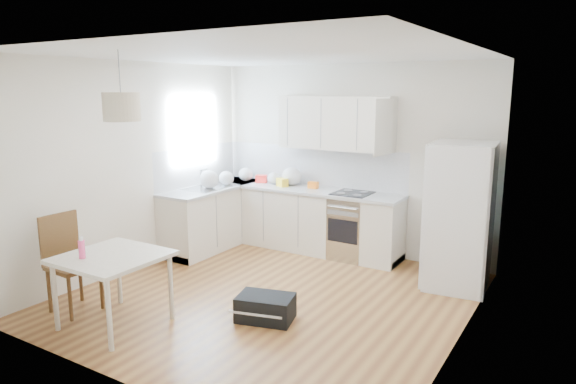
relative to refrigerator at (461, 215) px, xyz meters
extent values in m
plane|color=brown|center=(-1.74, -1.50, -0.87)|extent=(4.20, 4.20, 0.00)
plane|color=white|center=(-1.74, -1.50, 1.83)|extent=(4.20, 4.20, 0.00)
plane|color=silver|center=(-1.74, 0.60, 0.48)|extent=(4.20, 0.00, 4.20)
plane|color=silver|center=(-3.84, -1.50, 0.48)|extent=(0.00, 4.20, 4.20)
plane|color=silver|center=(0.36, -1.50, 0.48)|extent=(0.00, 4.20, 4.20)
cube|color=#BFE0F9|center=(-3.83, -0.35, 0.88)|extent=(0.02, 1.00, 1.00)
cube|color=silver|center=(-2.34, 0.30, -0.43)|extent=(3.00, 0.60, 0.88)
cube|color=silver|center=(-3.54, -0.30, -0.43)|extent=(0.60, 1.80, 0.88)
cube|color=#B7BABD|center=(-2.34, 0.30, 0.03)|extent=(3.02, 0.64, 0.04)
cube|color=#B7BABD|center=(-3.54, -0.30, 0.03)|extent=(0.64, 1.82, 0.04)
cube|color=white|center=(-2.34, 0.59, 0.34)|extent=(3.00, 0.01, 0.58)
cube|color=white|center=(-3.84, -0.30, 0.34)|extent=(0.01, 1.80, 0.58)
cube|color=silver|center=(-1.89, 0.44, 1.01)|extent=(1.70, 0.32, 0.75)
cube|color=beige|center=(-2.68, -2.91, -0.16)|extent=(0.93, 0.93, 0.04)
cylinder|color=silver|center=(-3.08, -3.30, -0.52)|extent=(0.05, 0.05, 0.69)
cylinder|color=silver|center=(-2.29, -3.30, -0.52)|extent=(0.05, 0.05, 0.69)
cylinder|color=silver|center=(-3.08, -2.51, -0.52)|extent=(0.05, 0.05, 0.69)
cylinder|color=silver|center=(-2.29, -2.51, -0.52)|extent=(0.05, 0.05, 0.69)
cylinder|color=#EC4178|center=(-2.85, -3.12, -0.03)|extent=(0.07, 0.07, 0.22)
cube|color=black|center=(-1.45, -2.03, -0.74)|extent=(0.64, 0.50, 0.26)
cylinder|color=#C2B795|center=(-2.54, -2.79, 1.31)|extent=(0.40, 0.40, 0.27)
ellipsoid|color=silver|center=(-3.40, 0.34, 0.16)|extent=(0.23, 0.20, 0.21)
ellipsoid|color=silver|center=(-2.86, 0.33, 0.14)|extent=(0.21, 0.18, 0.19)
ellipsoid|color=silver|center=(-2.59, 0.40, 0.19)|extent=(0.30, 0.26, 0.27)
ellipsoid|color=silver|center=(-3.45, -0.09, 0.16)|extent=(0.24, 0.20, 0.21)
ellipsoid|color=silver|center=(-3.49, -0.45, 0.18)|extent=(0.29, 0.25, 0.27)
cube|color=orange|center=(-2.19, 0.35, 0.10)|extent=(0.15, 0.10, 0.10)
cube|color=yellow|center=(-2.66, 0.25, 0.11)|extent=(0.21, 0.18, 0.12)
cube|color=red|center=(-3.11, 0.35, 0.11)|extent=(0.20, 0.17, 0.12)
camera|label=1|loc=(1.32, -6.14, 1.47)|focal=32.00mm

